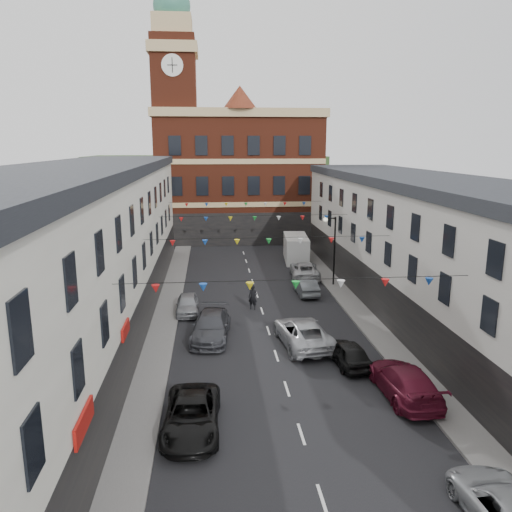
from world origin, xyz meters
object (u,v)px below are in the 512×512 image
object	(u,v)px
street_lamp	(332,242)
car_right_f	(305,270)
car_left_d	(211,326)
car_right_d	(348,353)
car_left_c	(192,415)
moving_car	(303,333)
car_right_c	(404,381)
pedestrian	(253,297)
car_left_e	(187,304)
car_right_b	(506,508)
car_right_e	(306,286)
white_van	(296,248)

from	to	relation	value
street_lamp	car_right_f	world-z (taller)	street_lamp
car_left_d	car_right_d	world-z (taller)	car_left_d
car_left_c	moving_car	world-z (taller)	moving_car
car_right_c	car_right_f	xyz separation A→B (m)	(-0.68, 22.08, -0.05)
pedestrian	car_left_d	bearing A→B (deg)	-98.28
street_lamp	car_left_e	xyz separation A→B (m)	(-11.95, -5.99, -3.23)
car_right_b	car_right_d	bearing A→B (deg)	-83.16
car_left_d	street_lamp	bearing A→B (deg)	53.08
car_left_e	car_right_d	world-z (taller)	car_right_d
car_right_d	car_right_e	size ratio (longest dim) A/B	0.98
car_left_c	car_right_e	distance (m)	20.92
moving_car	car_right_d	bearing A→B (deg)	117.87
car_right_e	moving_car	xyz separation A→B (m)	(-2.17, -10.36, 0.12)
car_right_c	white_van	xyz separation A→B (m)	(-0.29, 29.04, 0.52)
pedestrian	moving_car	bearing A→B (deg)	-49.45
car_left_d	white_van	world-z (taller)	white_van
car_right_c	car_right_f	size ratio (longest dim) A/B	1.03
car_right_d	car_left_d	bearing A→B (deg)	-37.44
car_right_b	pedestrian	distance (m)	23.01
car_right_c	moving_car	size ratio (longest dim) A/B	0.94
white_van	pedestrian	world-z (taller)	white_van
car_right_e	car_right_c	bearing A→B (deg)	93.42
car_left_e	pedestrian	bearing A→B (deg)	4.68
car_left_c	white_van	xyz separation A→B (m)	(9.80, 31.10, 0.61)
car_right_b	moving_car	size ratio (longest dim) A/B	0.82
car_left_d	car_right_f	xyz separation A→B (m)	(8.55, 13.82, -0.06)
street_lamp	car_left_e	size ratio (longest dim) A/B	1.51
car_right_f	car_right_e	bearing A→B (deg)	86.01
car_right_e	street_lamp	bearing A→B (deg)	-141.16
car_left_e	car_right_b	distance (m)	24.31
street_lamp	car_right_b	bearing A→B (deg)	-92.17
car_left_d	white_van	size ratio (longest dim) A/B	0.92
car_right_b	moving_car	world-z (taller)	moving_car
car_right_b	car_right_c	bearing A→B (deg)	-91.19
car_left_d	white_van	distance (m)	22.63
car_right_e	white_van	size ratio (longest dim) A/B	0.70
car_left_e	car_right_f	bearing A→B (deg)	40.15
car_left_d	car_left_e	size ratio (longest dim) A/B	1.38
car_right_d	moving_car	size ratio (longest dim) A/B	0.70
car_right_d	white_van	bearing A→B (deg)	-99.53
white_van	car_right_b	bearing A→B (deg)	-84.52
car_left_c	car_right_c	world-z (taller)	car_right_c
street_lamp	car_right_f	xyz separation A→B (m)	(-1.73, 2.85, -3.17)
moving_car	street_lamp	bearing A→B (deg)	-116.71
street_lamp	pedestrian	world-z (taller)	street_lamp
car_right_d	car_right_f	bearing A→B (deg)	-99.53
car_left_e	car_left_c	bearing A→B (deg)	-87.65
car_right_b	car_right_d	size ratio (longest dim) A/B	1.17
street_lamp	car_right_b	distance (m)	27.93
street_lamp	car_left_c	xyz separation A→B (m)	(-11.14, -21.29, -3.20)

